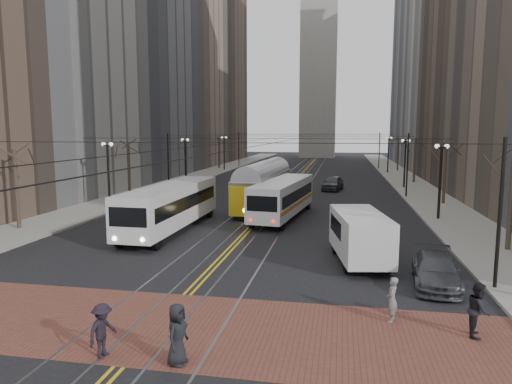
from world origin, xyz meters
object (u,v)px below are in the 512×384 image
at_px(clock_tower, 320,14).
at_px(sedan_grey, 333,183).
at_px(pedestrian_d, 102,330).
at_px(streetcar, 264,190).
at_px(pedestrian_b, 392,299).
at_px(pedestrian_a, 177,334).
at_px(cargo_van, 360,238).
at_px(transit_bus, 171,208).
at_px(rear_bus, 283,199).
at_px(sedan_parked, 436,270).
at_px(pedestrian_c, 478,309).

distance_m(clock_tower, sedan_grey, 75.96).
distance_m(sedan_grey, pedestrian_d, 41.80).
distance_m(streetcar, pedestrian_b, 25.15).
bearing_deg(clock_tower, pedestrian_d, -90.39).
bearing_deg(sedan_grey, pedestrian_b, -75.99).
height_order(sedan_grey, pedestrian_b, sedan_grey).
bearing_deg(pedestrian_a, sedan_grey, 2.18).
xyz_separation_m(streetcar, cargo_van, (7.79, -16.21, -0.30)).
bearing_deg(cargo_van, pedestrian_a, -125.66).
bearing_deg(sedan_grey, streetcar, -103.80).
relative_size(transit_bus, rear_bus, 1.10).
height_order(cargo_van, pedestrian_a, cargo_van).
relative_size(streetcar, pedestrian_b, 8.32).
relative_size(clock_tower, rear_bus, 5.74).
bearing_deg(transit_bus, pedestrian_d, -74.72).
relative_size(clock_tower, sedan_parked, 13.92).
distance_m(cargo_van, pedestrian_a, 12.99).
bearing_deg(sedan_grey, clock_tower, 104.18).
distance_m(sedan_grey, pedestrian_a, 41.52).
height_order(rear_bus, cargo_van, rear_bus).
distance_m(clock_tower, cargo_van, 103.07).
bearing_deg(pedestrian_b, pedestrian_c, 88.62).
bearing_deg(sedan_grey, sedan_parked, -71.35).
bearing_deg(sedan_parked, clock_tower, 101.96).
bearing_deg(sedan_grey, rear_bus, -91.44).
relative_size(transit_bus, pedestrian_d, 7.55).
relative_size(cargo_van, sedan_grey, 1.21).
height_order(clock_tower, transit_bus, clock_tower).
xyz_separation_m(transit_bus, sedan_parked, (15.70, -8.57, -0.89)).
distance_m(clock_tower, rear_bus, 91.90).
bearing_deg(streetcar, rear_bus, -60.72).
xyz_separation_m(cargo_van, sedan_grey, (-1.95, 29.66, -0.48)).
distance_m(sedan_parked, pedestrian_c, 5.13).
relative_size(pedestrian_a, pedestrian_d, 1.10).
bearing_deg(pedestrian_a, pedestrian_b, -49.29).
bearing_deg(cargo_van, pedestrian_c, -75.93).
height_order(streetcar, pedestrian_c, streetcar).
bearing_deg(pedestrian_a, transit_bus, 28.84).
relative_size(sedan_grey, pedestrian_d, 2.93).
bearing_deg(rear_bus, clock_tower, 98.33).
distance_m(streetcar, rear_bus, 5.13).
height_order(rear_bus, pedestrian_d, rear_bus).
relative_size(transit_bus, streetcar, 0.92).
bearing_deg(rear_bus, pedestrian_c, -58.16).
xyz_separation_m(rear_bus, pedestrian_d, (-2.55, -23.32, -0.65)).
xyz_separation_m(streetcar, pedestrian_d, (-0.25, -27.91, -0.76)).
xyz_separation_m(transit_bus, streetcar, (4.70, 10.60, 0.03)).
height_order(rear_bus, sedan_parked, rear_bus).
relative_size(pedestrian_a, pedestrian_c, 1.00).
bearing_deg(sedan_grey, pedestrian_a, -85.47).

